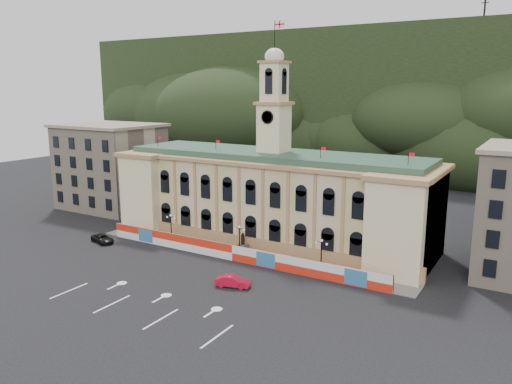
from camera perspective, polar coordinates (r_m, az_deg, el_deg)
The scene contains 13 objects.
ground at distance 67.29m, azimuth -9.93°, elevation -11.40°, with size 260.00×260.00×0.00m, color black.
lane_markings at distance 63.95m, azimuth -12.93°, elevation -12.81°, with size 26.00×10.00×0.02m, color white, non-canonical shape.
hill_ridge at distance 173.39m, azimuth 17.49°, elevation 9.01°, with size 230.00×80.00×64.00m.
city_hall at distance 86.60m, azimuth 1.89°, elevation -0.51°, with size 56.20×17.60×37.10m.
side_building_left at distance 115.46m, azimuth -16.27°, elevation 2.87°, with size 21.00×17.00×18.60m.
hoarding_fence at distance 77.99m, azimuth -2.64°, elevation -6.95°, with size 50.00×0.44×2.50m.
pavement at distance 80.52m, azimuth -1.60°, elevation -7.21°, with size 56.00×5.50×0.16m, color slate.
statue at distance 80.36m, azimuth -1.51°, elevation -6.42°, with size 1.40×1.40×3.72m.
lamp_left at distance 87.10m, azimuth -9.69°, elevation -3.84°, with size 1.96×0.44×5.15m.
lamp_center at distance 78.99m, azimuth -1.91°, elevation -5.31°, with size 1.96×0.44×5.15m.
lamp_right at distance 72.70m, azimuth 7.47°, elevation -6.94°, with size 1.96×0.44×5.15m.
red_sedan at distance 68.30m, azimuth -2.66°, elevation -10.16°, with size 5.04×2.93×1.57m, color #B90D28.
black_suv at distance 90.80m, azimuth -17.13°, elevation -5.12°, with size 5.47×3.58×1.40m, color black.
Camera 1 is at (41.11, -46.32, 26.32)m, focal length 35.00 mm.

